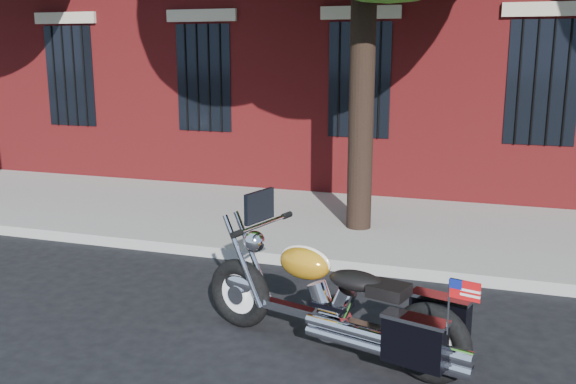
% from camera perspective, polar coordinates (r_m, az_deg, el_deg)
% --- Properties ---
extents(ground, '(120.00, 120.00, 0.00)m').
position_cam_1_polar(ground, '(7.13, -2.77, -9.92)').
color(ground, black).
rests_on(ground, ground).
extents(curb, '(40.00, 0.16, 0.15)m').
position_cam_1_polar(curb, '(8.32, 0.66, -6.02)').
color(curb, gray).
rests_on(curb, ground).
extents(sidewalk, '(40.00, 3.60, 0.15)m').
position_cam_1_polar(sidewalk, '(10.05, 3.92, -2.78)').
color(sidewalk, gray).
rests_on(sidewalk, ground).
extents(motorcycle, '(2.65, 1.30, 1.42)m').
position_cam_1_polar(motorcycle, '(5.82, 4.64, -10.12)').
color(motorcycle, black).
rests_on(motorcycle, ground).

